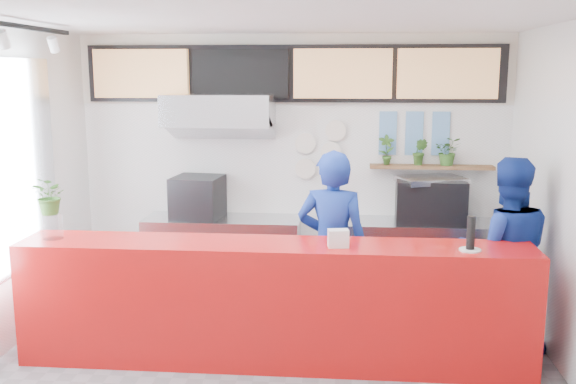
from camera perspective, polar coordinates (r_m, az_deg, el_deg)
The scene contains 39 objects.
floor at distance 5.63m, azimuth -1.71°, elevation -16.53°, with size 5.00×5.00×0.00m, color slate.
ceiling at distance 5.03m, azimuth -1.90°, elevation 15.55°, with size 5.00×5.00×0.00m, color silver.
wall_back at distance 7.57m, azimuth 0.43°, elevation 2.51°, with size 5.00×5.00×0.00m, color white.
service_counter at distance 5.77m, azimuth -1.27°, elevation -9.85°, with size 4.50×0.60×1.10m, color #B40D0C.
cream_band at distance 7.49m, azimuth 0.44°, elevation 10.86°, with size 5.00×0.02×0.80m, color beige.
prep_bench at distance 7.61m, azimuth -5.80°, elevation -5.60°, with size 1.80×0.60×0.90m, color #B2B5BA.
panini_oven at distance 7.50m, azimuth -8.02°, elevation -0.45°, with size 0.54×0.54×0.48m, color black.
extraction_hood at distance 7.27m, azimuth -6.13°, elevation 7.26°, with size 1.20×0.70×0.35m, color #B2B5BA.
hood_lip at distance 7.29m, azimuth -6.10°, elevation 5.69°, with size 1.20×0.70×0.08m, color #B2B5BA.
right_bench at distance 7.53m, azimuth 11.75°, elevation -5.94°, with size 1.80×0.60×0.90m, color #B2B5BA.
espresso_machine at distance 7.38m, azimuth 12.54°, elevation -0.76°, with size 0.76×0.54×0.49m, color black.
espresso_tray at distance 7.34m, azimuth 12.61°, elevation 1.06°, with size 0.70×0.49×0.06m, color #A3A6AA.
herb_shelf at distance 7.52m, azimuth 12.63°, elevation 2.19°, with size 1.40×0.18×0.04m, color brown.
menu_board_far_left at distance 7.72m, azimuth -12.90°, elevation 10.22°, with size 1.10×0.10×0.55m, color tan.
menu_board_mid_left at distance 7.45m, azimuth -4.24°, elevation 10.45°, with size 1.10×0.10×0.55m, color black.
menu_board_mid_right at distance 7.35m, azimuth 4.88°, elevation 10.44°, with size 1.10×0.10×0.55m, color tan.
menu_board_far_right at distance 7.44m, azimuth 13.99°, elevation 10.17°, with size 1.10×0.10×0.55m, color tan.
soffit at distance 7.46m, azimuth 0.42°, elevation 10.48°, with size 4.80×0.04×0.65m, color black.
track_rail at distance 5.67m, azimuth -24.11°, elevation 13.49°, with size 0.05×2.40×0.04m, color black.
dec_plate_a at distance 7.50m, azimuth 1.56°, elevation 4.35°, with size 0.24×0.24×0.03m, color silver.
dec_plate_b at distance 7.50m, azimuth 3.85°, elevation 3.56°, with size 0.24×0.24×0.03m, color silver.
dec_plate_c at distance 7.54m, azimuth 1.55°, elevation 2.09°, with size 0.24×0.24×0.03m, color silver.
dec_plate_d at distance 7.47m, azimuth 4.26°, elevation 5.46°, with size 0.24×0.24×0.03m, color silver.
photo_frame_a at distance 7.49m, azimuth 8.89°, elevation 6.14°, with size 0.20×0.02×0.25m, color #598CBF.
photo_frame_b at distance 7.52m, azimuth 11.18°, elevation 6.08°, with size 0.20×0.02×0.25m, color #598CBF.
photo_frame_c at distance 7.56m, azimuth 13.46°, elevation 6.02°, with size 0.20×0.02×0.25m, color #598CBF.
photo_frame_d at distance 7.52m, azimuth 8.84°, elevation 4.24°, with size 0.20×0.02×0.25m, color #598CBF.
photo_frame_e at distance 7.54m, azimuth 11.12°, elevation 4.19°, with size 0.20×0.02×0.25m, color #598CBF.
photo_frame_f at distance 7.58m, azimuth 13.38°, elevation 4.13°, with size 0.20×0.02×0.25m, color #598CBF.
staff_center at distance 6.13m, azimuth 3.96°, elevation -4.91°, with size 0.68×0.45×1.86m, color navy.
staff_right at distance 6.29m, azimuth 18.73°, elevation -5.26°, with size 0.88×0.69×1.82m, color navy.
herb_a at distance 7.44m, azimuth 8.75°, elevation 3.74°, with size 0.18×0.12×0.34m, color #315D20.
herb_b at distance 7.48m, azimuth 11.65°, elevation 3.52°, with size 0.17×0.14×0.31m, color #315D20.
herb_c at distance 7.52m, azimuth 14.06°, elevation 3.54°, with size 0.29×0.25×0.33m, color #315D20.
glass_vase at distance 6.10m, azimuth -20.19°, elevation -2.91°, with size 0.18×0.18×0.22m, color silver.
basil_vase at distance 6.05m, azimuth -20.35°, elevation -0.32°, with size 0.31×0.27×0.34m, color #315D20.
napkin_holder at distance 5.48m, azimuth 4.49°, elevation -4.13°, with size 0.17×0.11×0.15m, color silver.
white_plate at distance 5.58m, azimuth 15.87°, elevation -4.97°, with size 0.18×0.18×0.01m, color silver.
pepper_mill at distance 5.54m, azimuth 15.95°, elevation -3.50°, with size 0.07×0.07×0.28m, color black.
Camera 1 is at (0.60, -4.97, 2.57)m, focal length 40.00 mm.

